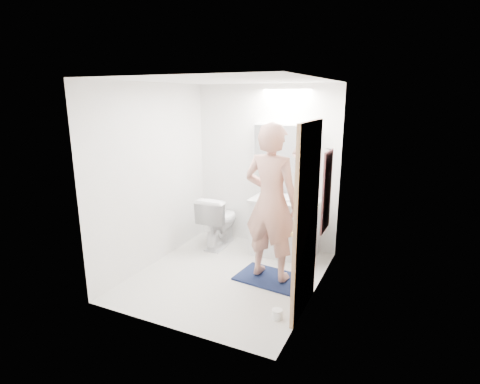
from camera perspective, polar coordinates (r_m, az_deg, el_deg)
The scene contains 23 objects.
floor at distance 4.94m, azimuth -1.81°, elevation -12.50°, with size 2.50×2.50×0.00m, color silver.
ceiling at distance 4.41m, azimuth -2.06°, elevation 16.58°, with size 2.50×2.50×0.00m, color white.
wall_back at distance 5.64m, azimuth 3.89°, elevation 3.82°, with size 2.50×2.50×0.00m, color white.
wall_front at distance 3.50m, azimuth -11.32°, elevation -3.06°, with size 2.50×2.50×0.00m, color white.
wall_left at distance 5.11m, azimuth -12.99°, elevation 2.37°, with size 2.50×2.50×0.00m, color white.
wall_right at distance 4.15m, azimuth 11.72°, elevation -0.31°, with size 2.50×2.50×0.00m, color white.
vanity_cabinet at distance 5.45m, azimuth 6.82°, elevation -5.46°, with size 0.90×0.55×0.78m, color silver.
countertop at distance 5.33m, azimuth 6.95°, elevation -1.30°, with size 0.95×0.58×0.04m, color silver.
sink_basin at distance 5.35m, azimuth 7.06°, elevation -0.86°, with size 0.36×0.36×0.03m, color white.
faucet at distance 5.50m, azimuth 7.70°, elevation 0.26°, with size 0.02×0.02×0.16m, color silver.
medicine_cabinet at distance 5.42m, azimuth 6.62°, elevation 6.54°, with size 0.88×0.14×0.70m, color white.
mirror_panel at distance 5.35m, azimuth 6.36°, elevation 6.44°, with size 0.84×0.01×0.66m, color silver.
toilet at distance 5.73m, azimuth -3.18°, elevation -4.32°, with size 0.44×0.78×0.79m, color white.
bath_rug at distance 4.86m, azimuth 4.49°, elevation -12.84°, with size 0.80×0.55×0.02m, color #13193B.
person at distance 4.49m, azimuth 4.73°, elevation -1.58°, with size 0.69×0.46×1.90m, color tan.
door at distance 3.88m, azimuth 10.04°, elevation -4.32°, with size 0.04×0.80×2.00m, color tan.
door_knob at distance 3.64m, azimuth 8.12°, elevation -6.38°, with size 0.06×0.06×0.06m, color gold.
towel at distance 4.70m, azimuth 13.01°, elevation 0.08°, with size 0.02×0.42×1.00m, color #12253A.
towel_hook at distance 4.60m, azimuth 13.21°, elevation 6.38°, with size 0.02×0.02×0.07m, color silver.
soap_bottle_a at distance 5.53m, azimuth 4.38°, elevation 0.89°, with size 0.10×0.10×0.25m, color beige.
soap_bottle_b at distance 5.52m, azimuth 5.72°, elevation 0.45°, with size 0.08×0.08×0.17m, color #5A7CC1.
toothbrush_cup at distance 5.40m, azimuth 9.53°, elevation -0.47°, with size 0.09×0.09×0.09m, color #4375CA.
toilet_paper_roll at distance 4.09m, azimuth 5.64°, elevation -17.92°, with size 0.11×0.11×0.10m, color white.
Camera 1 is at (2.02, -3.91, 2.23)m, focal length 28.16 mm.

